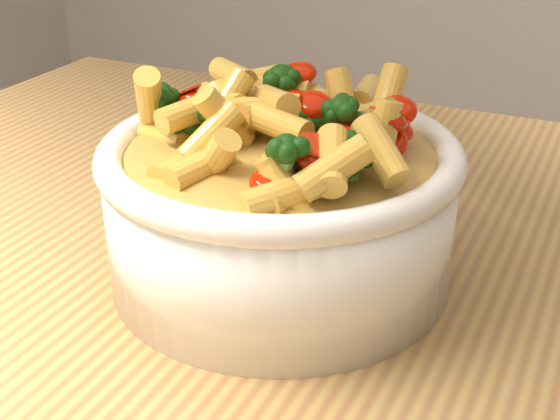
% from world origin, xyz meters
% --- Properties ---
extents(table, '(1.20, 0.80, 0.90)m').
position_xyz_m(table, '(0.00, 0.00, 0.80)').
color(table, tan).
rests_on(table, ground).
extents(serving_bowl, '(0.25, 0.25, 0.11)m').
position_xyz_m(serving_bowl, '(-0.10, -0.02, 0.95)').
color(serving_bowl, white).
rests_on(serving_bowl, table).
extents(pasta_salad, '(0.20, 0.20, 0.04)m').
position_xyz_m(pasta_salad, '(-0.10, -0.02, 1.02)').
color(pasta_salad, '#EBB94A').
rests_on(pasta_salad, serving_bowl).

